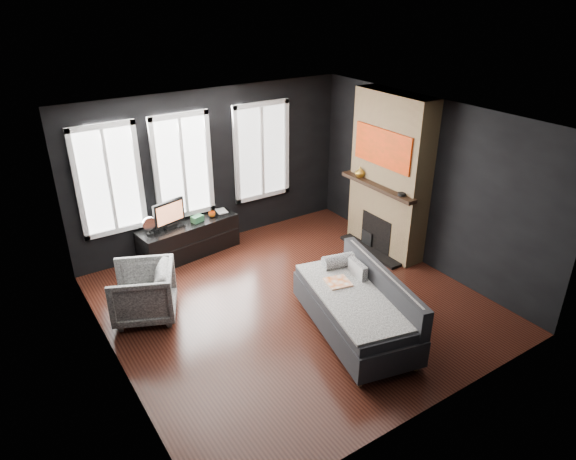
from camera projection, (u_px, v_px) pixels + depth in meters
floor at (294, 304)px, 7.47m from camera, size 5.00×5.00×0.00m
ceiling at (295, 120)px, 6.28m from camera, size 5.00×5.00×0.00m
wall_back at (213, 168)px, 8.76m from camera, size 5.00×0.02×2.70m
wall_left at (106, 272)px, 5.65m from camera, size 0.02×5.00×2.70m
wall_right at (425, 184)px, 8.10m from camera, size 0.02×5.00×2.70m
windows at (184, 112)px, 8.06m from camera, size 4.00×0.16×1.76m
fireplace at (390, 175)px, 8.46m from camera, size 0.70×1.62×2.70m
sofa at (355, 305)px, 6.68m from camera, size 1.46×2.24×0.88m
stripe_pillow at (357, 274)px, 6.99m from camera, size 0.14×0.37×0.37m
armchair at (143, 290)px, 7.03m from camera, size 1.03×1.06×0.84m
media_console at (189, 239)px, 8.71m from camera, size 1.77×0.76×0.59m
monitor at (169, 213)px, 8.31m from camera, size 0.60×0.28×0.53m
desk_fan at (149, 226)px, 8.12m from camera, size 0.23×0.23×0.31m
mug at (212, 214)px, 8.78m from camera, size 0.14×0.13×0.12m
book at (216, 206)px, 8.91m from camera, size 0.18×0.04×0.24m
storage_box at (197, 219)px, 8.61m from camera, size 0.22×0.18×0.11m
mantel_vase at (360, 172)px, 8.69m from camera, size 0.19×0.20×0.17m
mantel_clock at (402, 194)px, 7.97m from camera, size 0.14×0.14×0.04m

